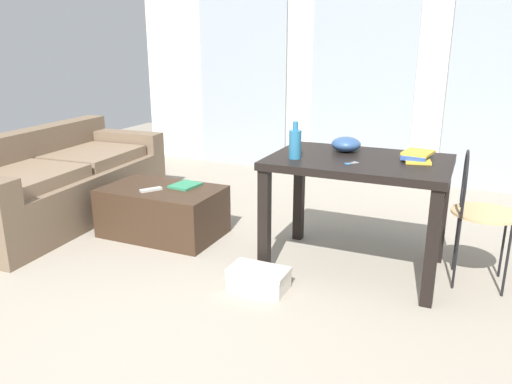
{
  "coord_description": "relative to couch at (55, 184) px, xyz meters",
  "views": [
    {
      "loc": [
        1.21,
        -1.82,
        1.49
      ],
      "look_at": [
        -0.23,
        1.4,
        0.42
      ],
      "focal_mm": 34.98,
      "sensor_mm": 36.0,
      "label": 1
    }
  ],
  "objects": [
    {
      "name": "bottle_near",
      "position": [
        2.25,
        -0.13,
        0.57
      ],
      "size": [
        0.08,
        0.08,
        0.24
      ],
      "color": "teal",
      "rests_on": "craft_table"
    },
    {
      "name": "coffee_table",
      "position": [
        1.1,
        0.02,
        -0.1
      ],
      "size": [
        0.92,
        0.57,
        0.39
      ],
      "color": "#382619",
      "rests_on": "ground"
    },
    {
      "name": "ground_plane",
      "position": [
        2.09,
        0.21,
        -0.3
      ],
      "size": [
        9.09,
        9.09,
        0.0
      ],
      "primitive_type": "plane",
      "color": "gray"
    },
    {
      "name": "bowl",
      "position": [
        2.5,
        0.21,
        0.52
      ],
      "size": [
        0.2,
        0.2,
        0.1
      ],
      "primitive_type": "ellipsoid",
      "color": "#2D4C7A",
      "rests_on": "craft_table"
    },
    {
      "name": "wire_chair",
      "position": [
        3.35,
        0.13,
        0.24
      ],
      "size": [
        0.4,
        0.41,
        0.86
      ],
      "color": "tan",
      "rests_on": "ground"
    },
    {
      "name": "scissors",
      "position": [
        2.61,
        -0.13,
        0.47
      ],
      "size": [
        0.08,
        0.09,
        0.0
      ],
      "color": "#9EA0A5",
      "rests_on": "craft_table"
    },
    {
      "name": "magazine",
      "position": [
        1.24,
        0.13,
        0.1
      ],
      "size": [
        0.21,
        0.24,
        0.02
      ],
      "primitive_type": "cube",
      "rotation": [
        0.0,
        0.0,
        -0.11
      ],
      "color": "#2D7F56",
      "rests_on": "coffee_table"
    },
    {
      "name": "craft_table",
      "position": [
        2.63,
        0.04,
        0.35
      ],
      "size": [
        1.14,
        0.78,
        0.77
      ],
      "color": "black",
      "rests_on": "ground"
    },
    {
      "name": "book_stack",
      "position": [
        2.97,
        0.15,
        0.49
      ],
      "size": [
        0.21,
        0.31,
        0.05
      ],
      "color": "gold",
      "rests_on": "craft_table"
    },
    {
      "name": "shoebox",
      "position": [
        2.17,
        -0.52,
        -0.23
      ],
      "size": [
        0.37,
        0.22,
        0.14
      ],
      "color": "beige",
      "rests_on": "ground"
    },
    {
      "name": "wall_back",
      "position": [
        2.09,
        2.51,
        1.01
      ],
      "size": [
        5.64,
        0.1,
        2.61
      ],
      "primitive_type": "cube",
      "color": "silver",
      "rests_on": "ground"
    },
    {
      "name": "couch",
      "position": [
        0.0,
        0.0,
        0.0
      ],
      "size": [
        1.04,
        2.12,
        0.74
      ],
      "color": "brown",
      "rests_on": "ground"
    },
    {
      "name": "tv_remote_primary",
      "position": [
        1.07,
        -0.08,
        0.1
      ],
      "size": [
        0.13,
        0.17,
        0.02
      ],
      "primitive_type": "cube",
      "rotation": [
        0.0,
        0.0,
        -0.58
      ],
      "color": "#B7B7B2",
      "rests_on": "coffee_table"
    },
    {
      "name": "curtains",
      "position": [
        2.09,
        2.42,
        0.78
      ],
      "size": [
        4.01,
        0.03,
        2.17
      ],
      "color": "#99A3AD",
      "rests_on": "ground"
    }
  ]
}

